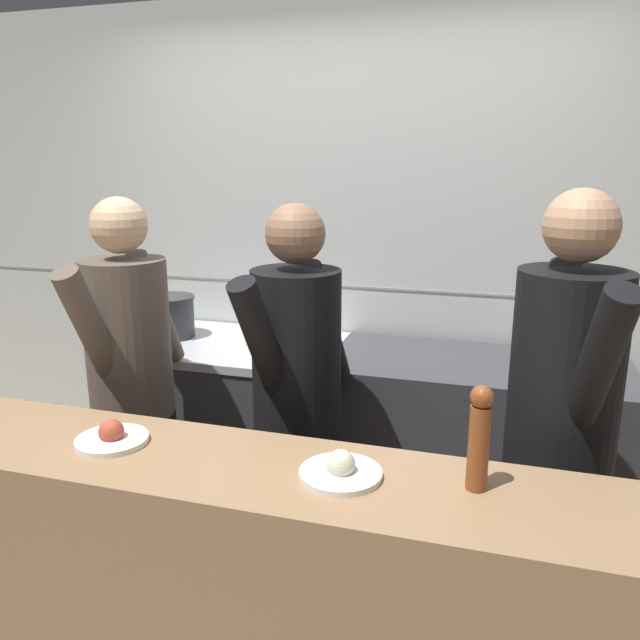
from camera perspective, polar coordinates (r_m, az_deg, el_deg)
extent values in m
cube|color=silver|center=(3.30, 3.15, 5.70)|extent=(8.00, 0.06, 2.60)
cube|color=gray|center=(3.29, 2.98, 3.04)|extent=(8.00, 0.00, 0.01)
cube|color=#38383D|center=(3.36, -8.16, -9.75)|extent=(1.10, 0.70, 0.86)
cube|color=#B7BABF|center=(3.20, -8.45, -2.35)|extent=(1.12, 0.71, 0.04)
cube|color=#B7BABF|center=(3.06, -10.86, -11.03)|extent=(0.99, 0.03, 0.10)
cube|color=#38383D|center=(3.08, 13.76, -11.86)|extent=(1.34, 0.65, 0.91)
cube|color=black|center=(3.02, 12.91, -21.33)|extent=(1.31, 0.04, 0.10)
cube|color=#93704C|center=(2.09, -5.58, -24.84)|extent=(3.26, 0.45, 0.96)
cylinder|color=#2D2D33|center=(3.33, -13.48, 0.32)|extent=(0.24, 0.24, 0.22)
cylinder|color=#2D2D33|center=(3.30, -13.59, 2.03)|extent=(0.25, 0.25, 0.01)
cylinder|color=beige|center=(3.09, -4.40, -0.29)|extent=(0.28, 0.28, 0.22)
cylinder|color=beige|center=(3.07, -4.43, 1.62)|extent=(0.30, 0.30, 0.01)
cone|color=#B7BABF|center=(2.96, 20.77, -2.88)|extent=(0.27, 0.27, 0.11)
cube|color=#B7BABF|center=(2.80, 22.33, -5.06)|extent=(0.24, 0.08, 0.01)
cube|color=black|center=(2.75, 18.85, -4.93)|extent=(0.11, 0.05, 0.02)
cylinder|color=white|center=(2.05, -18.47, -10.38)|extent=(0.22, 0.22, 0.02)
sphere|color=#B24733|center=(2.04, -18.54, -9.64)|extent=(0.08, 0.08, 0.08)
cylinder|color=white|center=(1.76, 1.89, -13.88)|extent=(0.23, 0.23, 0.02)
sphere|color=beige|center=(1.75, 1.90, -13.02)|extent=(0.08, 0.08, 0.08)
cylinder|color=brown|center=(1.70, 14.28, -11.29)|extent=(0.06, 0.06, 0.23)
sphere|color=brown|center=(1.65, 14.59, -6.84)|extent=(0.06, 0.06, 0.06)
cube|color=black|center=(2.91, -16.09, -15.22)|extent=(0.30, 0.20, 0.78)
cylinder|color=brown|center=(2.64, -17.16, -1.60)|extent=(0.36, 0.36, 0.64)
sphere|color=#D8AD84|center=(2.55, -17.92, 8.24)|extent=(0.22, 0.22, 0.22)
cylinder|color=brown|center=(2.77, -14.82, 0.96)|extent=(0.12, 0.33, 0.54)
cylinder|color=brown|center=(2.47, -20.05, -1.10)|extent=(0.12, 0.33, 0.54)
cube|color=black|center=(2.64, -2.02, -17.87)|extent=(0.33, 0.26, 0.77)
cylinder|color=black|center=(2.34, -2.17, -3.12)|extent=(0.41, 0.41, 0.64)
sphere|color=#8C664C|center=(2.25, -2.28, 7.90)|extent=(0.22, 0.22, 0.22)
cylinder|color=black|center=(2.48, 0.40, -0.30)|extent=(0.18, 0.34, 0.54)
cylinder|color=black|center=(2.17, -5.15, -2.55)|extent=(0.18, 0.34, 0.54)
cube|color=black|center=(2.48, 19.89, -20.85)|extent=(0.34, 0.27, 0.81)
cylinder|color=black|center=(2.15, 21.56, -4.53)|extent=(0.43, 0.43, 0.67)
sphere|color=tan|center=(2.06, 22.77, 7.95)|extent=(0.23, 0.23, 0.23)
cylinder|color=black|center=(2.32, 20.01, -1.06)|extent=(0.19, 0.35, 0.56)
cylinder|color=black|center=(1.95, 23.84, -4.30)|extent=(0.19, 0.35, 0.56)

